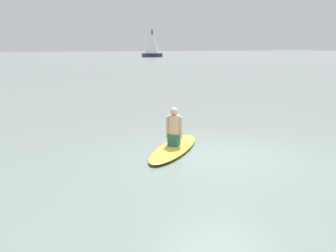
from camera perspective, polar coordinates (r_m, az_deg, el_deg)
name	(u,v)px	position (r m, az deg, el deg)	size (l,w,h in m)	color
ground_plane	(219,156)	(9.78, 7.14, -4.20)	(400.00, 400.00, 0.00)	slate
surfboard	(174,148)	(10.24, 0.84, -3.05)	(3.14, 0.77, 0.13)	gold
person_paddler	(174,128)	(10.13, 0.85, -0.35)	(0.40, 0.40, 0.95)	#26664C
sailboat_distant	(152,44)	(102.79, -2.21, 11.27)	(3.68, 5.06, 6.63)	#2D3851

